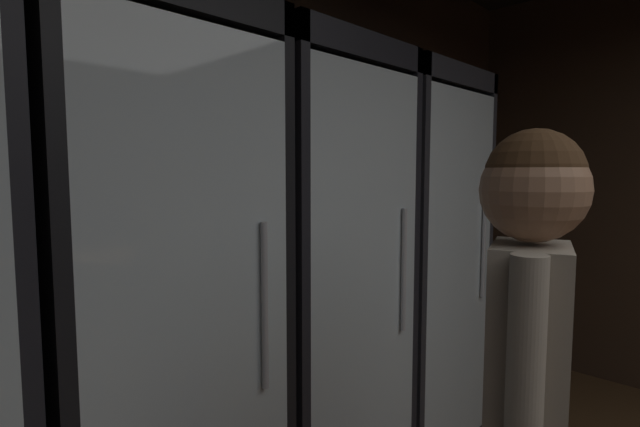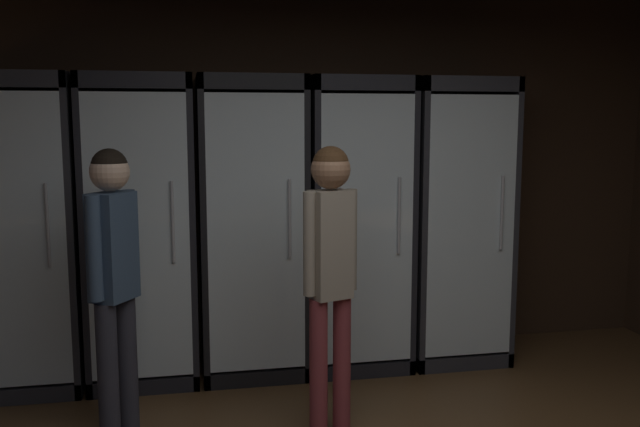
% 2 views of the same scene
% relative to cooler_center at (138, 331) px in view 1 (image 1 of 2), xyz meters
% --- Properties ---
extents(wall_back, '(6.00, 0.06, 2.80)m').
position_rel_cooler_center_xyz_m(wall_back, '(0.53, 0.34, 0.42)').
color(wall_back, '#382619').
rests_on(wall_back, ground).
extents(cooler_center, '(0.69, 0.69, 2.00)m').
position_rel_cooler_center_xyz_m(cooler_center, '(0.00, 0.00, 0.00)').
color(cooler_center, black).
rests_on(cooler_center, ground).
extents(cooler_right, '(0.69, 0.69, 2.00)m').
position_rel_cooler_center_xyz_m(cooler_right, '(0.72, 0.00, -0.01)').
color(cooler_right, black).
rests_on(cooler_right, ground).
extents(cooler_far_right, '(0.69, 0.69, 2.00)m').
position_rel_cooler_center_xyz_m(cooler_far_right, '(1.44, 0.00, -0.00)').
color(cooler_far_right, '#2B2B30').
rests_on(cooler_far_right, ground).
extents(shopper_near, '(0.31, 0.21, 1.58)m').
position_rel_cooler_center_xyz_m(shopper_near, '(0.32, -1.11, 0.02)').
color(shopper_near, brown).
rests_on(shopper_near, ground).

